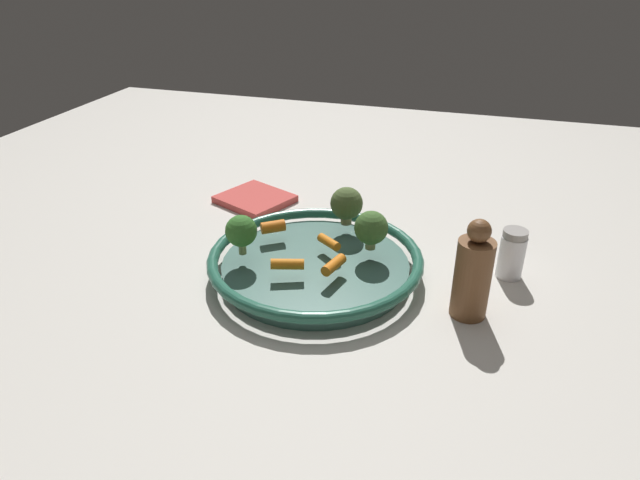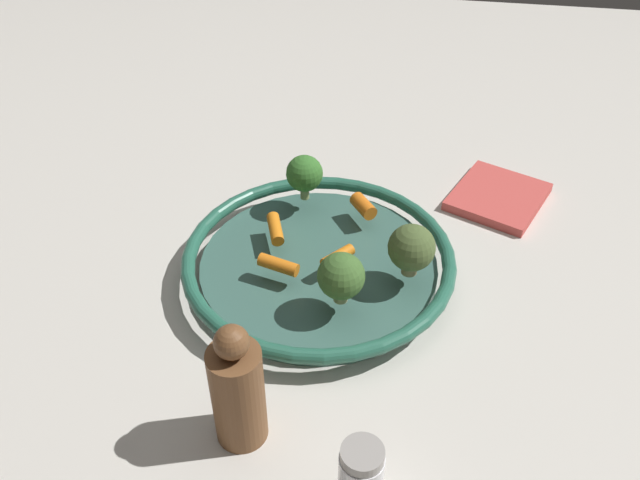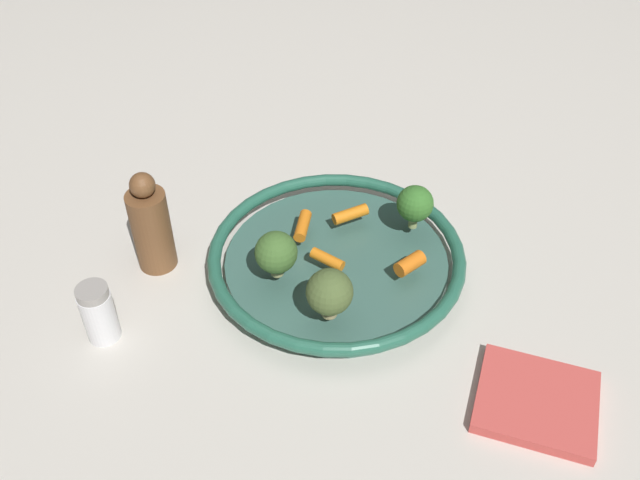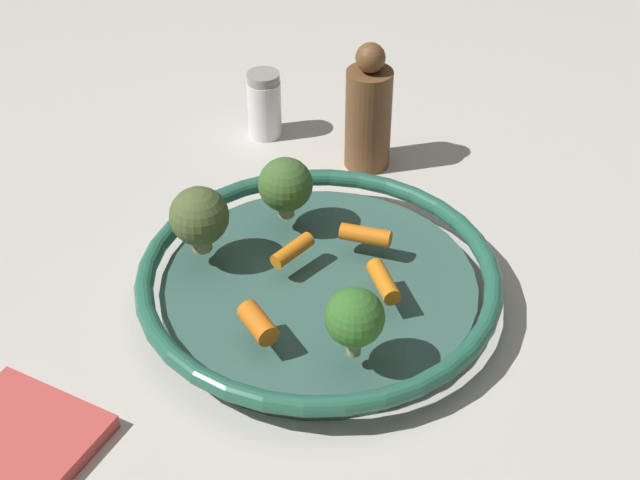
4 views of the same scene
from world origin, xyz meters
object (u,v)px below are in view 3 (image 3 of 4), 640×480
(pepper_mill, at_px, (151,226))
(broccoli_floret_large, at_px, (276,253))
(serving_bowl, at_px, (336,260))
(dish_towel, at_px, (537,401))
(broccoli_floret_mid, at_px, (415,204))
(baby_carrot_left, at_px, (350,214))
(baby_carrot_right, at_px, (303,226))
(baby_carrot_back, at_px, (327,259))
(broccoli_floret_edge, at_px, (330,292))
(baby_carrot_near_rim, at_px, (410,264))
(salt_shaker, at_px, (98,313))

(pepper_mill, bearing_deg, broccoli_floret_large, 154.74)
(serving_bowl, height_order, dish_towel, serving_bowl)
(broccoli_floret_mid, bearing_deg, baby_carrot_left, -15.55)
(baby_carrot_right, distance_m, pepper_mill, 0.20)
(broccoli_floret_mid, height_order, pepper_mill, pepper_mill)
(baby_carrot_back, distance_m, broccoli_floret_edge, 0.09)
(dish_towel, bearing_deg, broccoli_floret_mid, -70.64)
(baby_carrot_left, distance_m, broccoli_floret_large, 0.15)
(broccoli_floret_large, bearing_deg, serving_bowl, -154.25)
(baby_carrot_left, relative_size, baby_carrot_near_rim, 1.25)
(baby_carrot_right, height_order, broccoli_floret_large, broccoli_floret_large)
(baby_carrot_right, distance_m, broccoli_floret_mid, 0.16)
(baby_carrot_left, distance_m, baby_carrot_right, 0.07)
(broccoli_floret_large, bearing_deg, pepper_mill, -25.26)
(broccoli_floret_large, bearing_deg, broccoli_floret_mid, -158.14)
(baby_carrot_left, bearing_deg, broccoli_floret_large, 43.21)
(salt_shaker, bearing_deg, baby_carrot_near_rim, -173.90)
(baby_carrot_right, distance_m, broccoli_floret_large, 0.09)
(broccoli_floret_large, relative_size, salt_shaker, 0.77)
(baby_carrot_near_rim, bearing_deg, dish_towel, 121.34)
(baby_carrot_left, height_order, salt_shaker, salt_shaker)
(dish_towel, bearing_deg, serving_bowl, -48.92)
(serving_bowl, bearing_deg, broccoli_floret_large, 25.75)
(baby_carrot_back, xyz_separation_m, broccoli_floret_mid, (-0.12, -0.06, 0.03))
(serving_bowl, xyz_separation_m, broccoli_floret_large, (0.08, 0.04, 0.06))
(baby_carrot_left, height_order, pepper_mill, pepper_mill)
(serving_bowl, bearing_deg, baby_carrot_back, 60.43)
(broccoli_floret_mid, xyz_separation_m, salt_shaker, (0.41, 0.13, -0.04))
(broccoli_floret_edge, bearing_deg, serving_bowl, -100.31)
(baby_carrot_right, relative_size, broccoli_floret_edge, 0.74)
(baby_carrot_right, bearing_deg, baby_carrot_left, -164.70)
(broccoli_floret_large, bearing_deg, broccoli_floret_edge, 128.64)
(baby_carrot_right, bearing_deg, dish_towel, 131.73)
(baby_carrot_left, relative_size, baby_carrot_back, 1.10)
(baby_carrot_back, bearing_deg, salt_shaker, 12.17)
(pepper_mill, bearing_deg, broccoli_floret_mid, 179.86)
(broccoli_floret_large, height_order, pepper_mill, pepper_mill)
(baby_carrot_right, bearing_deg, baby_carrot_near_rim, 146.30)
(broccoli_floret_edge, bearing_deg, broccoli_floret_large, -51.36)
(broccoli_floret_edge, bearing_deg, baby_carrot_left, -104.77)
(serving_bowl, height_order, pepper_mill, pepper_mill)
(baby_carrot_right, relative_size, salt_shaker, 0.60)
(broccoli_floret_edge, xyz_separation_m, dish_towel, (-0.23, 0.12, -0.07))
(serving_bowl, relative_size, broccoli_floret_mid, 5.27)
(broccoli_floret_mid, height_order, broccoli_floret_large, broccoli_floret_mid)
(dish_towel, bearing_deg, baby_carrot_right, -48.27)
(baby_carrot_near_rim, bearing_deg, baby_carrot_right, -33.70)
(baby_carrot_back, bearing_deg, pepper_mill, -15.66)
(serving_bowl, xyz_separation_m, baby_carrot_near_rim, (-0.09, 0.05, 0.03))
(baby_carrot_right, bearing_deg, broccoli_floret_mid, 178.17)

